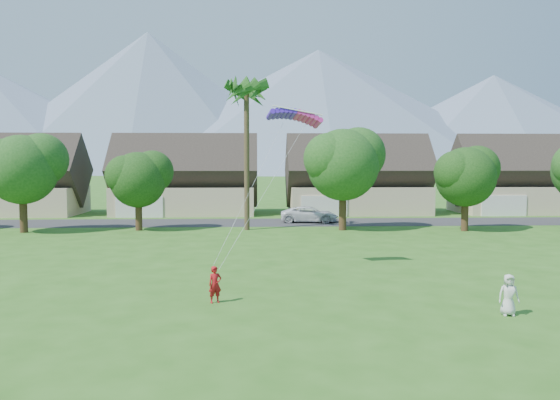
{
  "coord_description": "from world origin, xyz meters",
  "views": [
    {
      "loc": [
        -1.14,
        -17.12,
        5.7
      ],
      "look_at": [
        0.0,
        10.0,
        3.8
      ],
      "focal_mm": 35.0,
      "sensor_mm": 36.0,
      "label": 1
    }
  ],
  "objects": [
    {
      "name": "houses_row",
      "position": [
        0.49,
        42.99,
        3.44
      ],
      "size": [
        72.75,
        8.19,
        8.86
      ],
      "color": "beige",
      "rests_on": "ground"
    },
    {
      "name": "fan_palm",
      "position": [
        -2.0,
        28.5,
        11.8
      ],
      "size": [
        3.0,
        3.0,
        13.8
      ],
      "color": "#4C3D26",
      "rests_on": "ground"
    },
    {
      "name": "ground",
      "position": [
        0.0,
        0.0,
        0.0
      ],
      "size": [
        500.0,
        500.0,
        0.0
      ],
      "primitive_type": "plane",
      "color": "#2D6019",
      "rests_on": "ground"
    },
    {
      "name": "watcher",
      "position": [
        8.18,
        2.43,
        0.77
      ],
      "size": [
        0.8,
        0.57,
        1.54
      ],
      "primitive_type": "imported",
      "rotation": [
        0.0,
        0.0,
        -0.11
      ],
      "color": "silver",
      "rests_on": "ground"
    },
    {
      "name": "parked_car",
      "position": [
        3.81,
        34.0,
        0.75
      ],
      "size": [
        5.68,
        3.19,
        1.5
      ],
      "primitive_type": "imported",
      "rotation": [
        0.0,
        0.0,
        1.44
      ],
      "color": "white",
      "rests_on": "ground"
    },
    {
      "name": "mountain_ridge",
      "position": [
        10.4,
        260.0,
        29.07
      ],
      "size": [
        540.0,
        240.0,
        70.0
      ],
      "color": "slate",
      "rests_on": "ground"
    },
    {
      "name": "kite_flyer",
      "position": [
        -2.85,
        4.72,
        0.75
      ],
      "size": [
        0.64,
        0.54,
        1.5
      ],
      "primitive_type": "imported",
      "rotation": [
        0.0,
        0.0,
        0.4
      ],
      "color": "#AA1317",
      "rests_on": "ground"
    },
    {
      "name": "tree_row",
      "position": [
        -1.14,
        27.92,
        4.89
      ],
      "size": [
        62.27,
        6.67,
        8.45
      ],
      "color": "#47301C",
      "rests_on": "ground"
    },
    {
      "name": "street",
      "position": [
        0.0,
        34.0,
        0.01
      ],
      "size": [
        90.0,
        7.0,
        0.01
      ],
      "primitive_type": "cube",
      "color": "#2D2D30",
      "rests_on": "ground"
    },
    {
      "name": "parafoil_kite",
      "position": [
        0.83,
        11.31,
        8.15
      ],
      "size": [
        2.9,
        1.2,
        0.5
      ],
      "rotation": [
        0.0,
        0.0,
        0.16
      ],
      "color": "#491CD3",
      "rests_on": "ground"
    }
  ]
}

